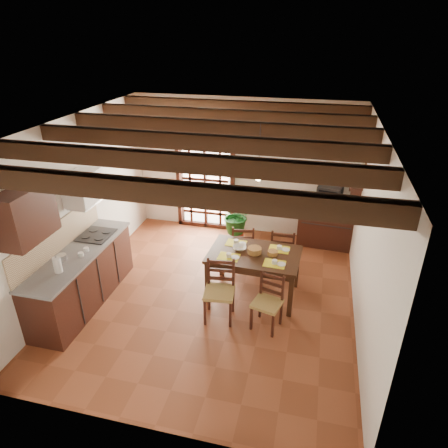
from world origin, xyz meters
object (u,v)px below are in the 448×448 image
(chair_far_left, at_px, (243,254))
(pendant_lamp, at_px, (259,173))
(chair_near_right, at_px, (267,312))
(crt_tv, at_px, (330,195))
(kitchen_counter, at_px, (82,276))
(dining_table, at_px, (254,259))
(sideboard, at_px, (326,224))
(chair_far_right, at_px, (282,259))
(potted_plant, at_px, (237,216))
(chair_near_left, at_px, (219,301))

(chair_far_left, xyz_separation_m, pendant_lamp, (0.32, -0.65, 1.80))
(chair_near_right, bearing_deg, crt_tv, 88.97)
(kitchen_counter, bearing_deg, dining_table, 17.85)
(sideboard, xyz_separation_m, crt_tv, (0.00, -0.01, 0.64))
(sideboard, bearing_deg, chair_far_right, -115.80)
(dining_table, height_order, pendant_lamp, pendant_lamp)
(chair_far_right, distance_m, pendant_lamp, 1.93)
(chair_far_left, xyz_separation_m, sideboard, (1.44, 1.24, 0.17))
(kitchen_counter, xyz_separation_m, sideboard, (3.71, 2.83, -0.02))
(potted_plant, bearing_deg, chair_near_right, -68.65)
(kitchen_counter, distance_m, chair_near_left, 2.21)
(sideboard, height_order, pendant_lamp, pendant_lamp)
(dining_table, xyz_separation_m, crt_tv, (1.12, 1.99, 0.41))
(chair_far_left, relative_size, crt_tv, 1.74)
(chair_far_right, xyz_separation_m, pendant_lamp, (-0.39, -0.62, 1.79))
(crt_tv, bearing_deg, pendant_lamp, -107.84)
(chair_far_left, relative_size, chair_far_right, 0.98)
(chair_far_right, bearing_deg, chair_near_right, 87.32)
(kitchen_counter, xyz_separation_m, chair_far_right, (2.98, 1.55, -0.19))
(pendant_lamp, bearing_deg, potted_plant, 111.41)
(chair_far_right, height_order, sideboard, chair_far_right)
(chair_near_right, xyz_separation_m, crt_tv, (0.79, 2.73, 0.82))
(potted_plant, bearing_deg, pendant_lamp, -68.59)
(pendant_lamp, bearing_deg, chair_near_left, -115.58)
(chair_near_left, bearing_deg, chair_far_right, 55.51)
(sideboard, xyz_separation_m, pendant_lamp, (-1.12, -1.89, 1.63))
(chair_near_right, relative_size, chair_far_left, 0.95)
(crt_tv, distance_m, pendant_lamp, 2.40)
(crt_tv, bearing_deg, chair_near_left, -106.37)
(chair_near_left, bearing_deg, dining_table, 55.46)
(chair_near_left, distance_m, sideboard, 3.10)
(sideboard, bearing_deg, chair_near_left, -115.20)
(kitchen_counter, xyz_separation_m, dining_table, (2.59, 0.83, 0.20))
(kitchen_counter, distance_m, sideboard, 4.66)
(potted_plant, relative_size, pendant_lamp, 2.41)
(dining_table, relative_size, pendant_lamp, 1.74)
(chair_near_left, bearing_deg, crt_tv, 54.92)
(kitchen_counter, bearing_deg, potted_plant, 52.67)
(dining_table, relative_size, chair_far_left, 1.65)
(chair_near_right, distance_m, potted_plant, 2.67)
(chair_near_left, height_order, chair_far_right, chair_near_left)
(chair_near_right, bearing_deg, dining_table, 128.78)
(chair_far_left, bearing_deg, dining_table, 103.91)
(kitchen_counter, relative_size, crt_tv, 4.39)
(chair_near_right, distance_m, crt_tv, 2.96)
(chair_near_right, xyz_separation_m, pendant_lamp, (-0.33, 0.85, 1.81))
(chair_near_right, bearing_deg, kitchen_counter, -163.33)
(sideboard, height_order, crt_tv, crt_tv)
(chair_near_right, relative_size, crt_tv, 1.66)
(chair_far_right, height_order, potted_plant, potted_plant)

